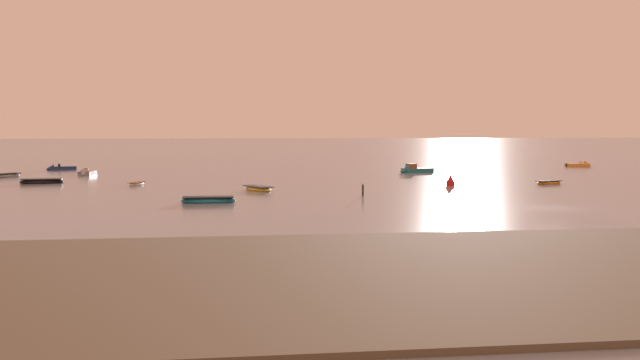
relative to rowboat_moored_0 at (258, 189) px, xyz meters
The scene contains 13 objects.
ground_plane 28.49m from the rowboat_moored_0, 42.00° to the right, with size 800.00×800.00×0.00m, color gray.
rowboat_moored_0 is the anchor object (origin of this frame).
rowboat_moored_1 38.55m from the rowboat_moored_0, 140.75° to the left, with size 3.98×4.25×0.69m.
motorboat_moored_0 65.88m from the rowboat_moored_0, 36.18° to the left, with size 4.22×1.49×1.42m.
motorboat_moored_1 33.61m from the rowboat_moored_0, 127.41° to the left, with size 1.97×4.38×1.45m.
rowboat_moored_3 26.34m from the rowboat_moored_0, 150.54° to the left, with size 4.76×2.05×0.73m.
rowboat_moored_4 32.14m from the rowboat_moored_0, ahead, with size 3.45×2.15×0.52m.
rowboat_moored_5 15.33m from the rowboat_moored_0, 143.86° to the left, with size 1.87×3.12×0.47m.
rowboat_moored_6 12.15m from the rowboat_moored_0, 112.88° to the right, with size 4.47×1.65×0.70m.
motorboat_moored_2 34.89m from the rowboat_moored_0, 49.72° to the left, with size 5.20×3.13×1.87m.
motorboat_moored_3 47.80m from the rowboat_moored_0, 123.50° to the left, with size 4.40×2.57×1.43m.
channel_buoy 20.62m from the rowboat_moored_0, ahead, with size 0.90×0.90×2.30m.
mooring_post_right 11.37m from the rowboat_moored_0, 38.46° to the right, with size 0.22×0.22×1.22m.
Camera 1 is at (-25.47, -53.68, 6.03)m, focal length 42.31 mm.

